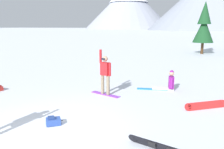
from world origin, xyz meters
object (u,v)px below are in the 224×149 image
(backpack_blue, at_px, (53,121))
(loose_snowboard_near_left, at_px, (206,105))
(snowboarder_background, at_px, (167,83))
(pine_tree_young, at_px, (204,25))
(snowboarder_midground, at_px, (105,74))
(loose_snowboard_far_spare, at_px, (162,147))

(backpack_blue, bearing_deg, loose_snowboard_near_left, 38.58)
(snowboarder_background, distance_m, loose_snowboard_near_left, 2.69)
(loose_snowboard_near_left, distance_m, pine_tree_young, 18.92)
(snowboarder_midground, height_order, loose_snowboard_far_spare, snowboarder_midground)
(snowboarder_midground, bearing_deg, loose_snowboard_far_spare, -49.02)
(loose_snowboard_far_spare, relative_size, loose_snowboard_near_left, 1.26)
(snowboarder_background, relative_size, loose_snowboard_near_left, 1.20)
(snowboarder_midground, distance_m, loose_snowboard_near_left, 4.31)
(loose_snowboard_far_spare, relative_size, backpack_blue, 3.46)
(snowboarder_midground, relative_size, pine_tree_young, 0.35)
(snowboarder_midground, height_order, pine_tree_young, pine_tree_young)
(loose_snowboard_near_left, height_order, backpack_blue, backpack_blue)
(pine_tree_young, bearing_deg, backpack_blue, -98.87)
(snowboarder_midground, height_order, loose_snowboard_near_left, snowboarder_midground)
(backpack_blue, distance_m, pine_tree_young, 22.61)
(snowboarder_background, relative_size, pine_tree_young, 0.31)
(loose_snowboard_far_spare, xyz_separation_m, loose_snowboard_near_left, (0.90, 3.73, 0.01))
(snowboarder_midground, xyz_separation_m, loose_snowboard_far_spare, (3.33, -3.84, -0.84))
(loose_snowboard_far_spare, bearing_deg, backpack_blue, 175.91)
(loose_snowboard_far_spare, bearing_deg, snowboarder_background, 98.86)
(loose_snowboard_far_spare, xyz_separation_m, backpack_blue, (-3.47, 0.25, -0.01))
(snowboarder_midground, height_order, snowboarder_background, snowboarder_midground)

